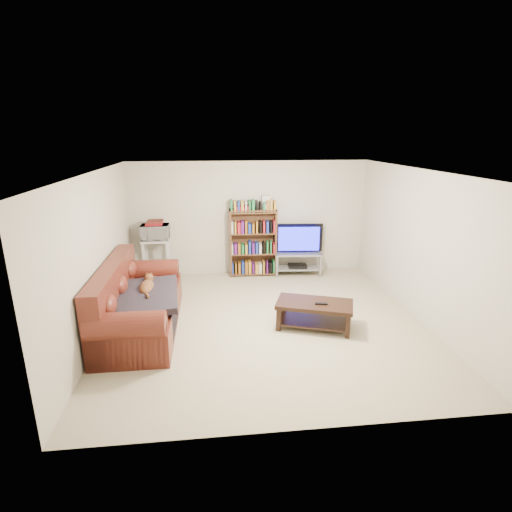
{
  "coord_description": "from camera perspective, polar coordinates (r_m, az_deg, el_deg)",
  "views": [
    {
      "loc": [
        -0.81,
        -5.82,
        2.91
      ],
      "look_at": [
        -0.1,
        0.4,
        1.0
      ],
      "focal_mm": 28.0,
      "sensor_mm": 36.0,
      "label": 1
    }
  ],
  "objects": [
    {
      "name": "floor",
      "position": [
        6.56,
        1.28,
        -9.38
      ],
      "size": [
        5.0,
        5.0,
        0.0
      ],
      "primitive_type": "plane",
      "color": "#C5B992",
      "rests_on": "ground"
    },
    {
      "name": "ceiling",
      "position": [
        5.9,
        1.44,
        11.99
      ],
      "size": [
        5.0,
        5.0,
        0.0
      ],
      "primitive_type": "plane",
      "rotation": [
        3.14,
        0.0,
        0.0
      ],
      "color": "white",
      "rests_on": "ground"
    },
    {
      "name": "wall_back",
      "position": [
        8.54,
        -0.94,
        5.39
      ],
      "size": [
        5.0,
        0.0,
        5.0
      ],
      "primitive_type": "plane",
      "rotation": [
        1.57,
        0.0,
        0.0
      ],
      "color": "beige",
      "rests_on": "ground"
    },
    {
      "name": "wall_front",
      "position": [
        3.83,
        6.55,
        -9.7
      ],
      "size": [
        5.0,
        0.0,
        5.0
      ],
      "primitive_type": "plane",
      "rotation": [
        -1.57,
        0.0,
        0.0
      ],
      "color": "beige",
      "rests_on": "ground"
    },
    {
      "name": "wall_left",
      "position": [
        6.3,
        -21.79,
        -0.04
      ],
      "size": [
        0.0,
        5.0,
        5.0
      ],
      "primitive_type": "plane",
      "rotation": [
        1.57,
        0.0,
        1.57
      ],
      "color": "beige",
      "rests_on": "ground"
    },
    {
      "name": "wall_right",
      "position": [
        6.92,
        22.35,
        1.34
      ],
      "size": [
        0.0,
        5.0,
        5.0
      ],
      "primitive_type": "plane",
      "rotation": [
        1.57,
        0.0,
        -1.57
      ],
      "color": "beige",
      "rests_on": "ground"
    },
    {
      "name": "sofa",
      "position": [
        6.49,
        -16.93,
        -6.97
      ],
      "size": [
        1.07,
        2.45,
        1.04
      ],
      "rotation": [
        0.0,
        0.0,
        -0.0
      ],
      "color": "maroon",
      "rests_on": "floor"
    },
    {
      "name": "blanket",
      "position": [
        6.22,
        -15.58,
        -5.54
      ],
      "size": [
        1.05,
        1.3,
        0.2
      ],
      "primitive_type": "cube",
      "rotation": [
        0.05,
        -0.04,
        0.08
      ],
      "color": "#28232C",
      "rests_on": "sofa"
    },
    {
      "name": "cat",
      "position": [
        6.4,
        -15.33,
        -4.29
      ],
      "size": [
        0.27,
        0.67,
        0.2
      ],
      "primitive_type": null,
      "rotation": [
        0.0,
        0.0,
        -0.0
      ],
      "color": "brown",
      "rests_on": "sofa"
    },
    {
      "name": "coffee_table",
      "position": [
        6.33,
        8.33,
        -7.64
      ],
      "size": [
        1.29,
        0.94,
        0.42
      ],
      "rotation": [
        0.0,
        0.0,
        -0.34
      ],
      "color": "black",
      "rests_on": "floor"
    },
    {
      "name": "remote",
      "position": [
        6.22,
        9.32,
        -6.74
      ],
      "size": [
        0.2,
        0.09,
        0.02
      ],
      "primitive_type": "cube",
      "rotation": [
        0.0,
        0.0,
        -0.19
      ],
      "color": "black",
      "rests_on": "coffee_table"
    },
    {
      "name": "tv_stand",
      "position": [
        8.63,
        5.98,
        -0.51
      ],
      "size": [
        1.02,
        0.53,
        0.49
      ],
      "rotation": [
        0.0,
        0.0,
        -0.09
      ],
      "color": "#999EA3",
      "rests_on": "floor"
    },
    {
      "name": "television",
      "position": [
        8.51,
        6.07,
        2.46
      ],
      "size": [
        1.07,
        0.23,
        0.61
      ],
      "primitive_type": "imported",
      "rotation": [
        0.0,
        0.0,
        3.06
      ],
      "color": "black",
      "rests_on": "tv_stand"
    },
    {
      "name": "dvd_player",
      "position": [
        8.68,
        5.95,
        -1.41
      ],
      "size": [
        0.42,
        0.31,
        0.06
      ],
      "primitive_type": "cube",
      "rotation": [
        0.0,
        0.0,
        -0.09
      ],
      "color": "black",
      "rests_on": "tv_stand"
    },
    {
      "name": "bookshelf",
      "position": [
        8.45,
        -0.43,
        2.05
      ],
      "size": [
        1.0,
        0.34,
        1.43
      ],
      "rotation": [
        0.0,
        0.0,
        -0.03
      ],
      "color": "#55341D",
      "rests_on": "floor"
    },
    {
      "name": "shelf_clutter",
      "position": [
        8.31,
        0.23,
        7.41
      ],
      "size": [
        0.73,
        0.23,
        0.28
      ],
      "rotation": [
        0.0,
        0.0,
        -0.03
      ],
      "color": "silver",
      "rests_on": "bookshelf"
    },
    {
      "name": "microwave_stand",
      "position": [
        8.39,
        -13.99,
        0.22
      ],
      "size": [
        0.56,
        0.41,
        0.88
      ],
      "rotation": [
        0.0,
        0.0,
        -0.01
      ],
      "color": "silver",
      "rests_on": "floor"
    },
    {
      "name": "microwave",
      "position": [
        8.27,
        -14.22,
        3.33
      ],
      "size": [
        0.55,
        0.37,
        0.3
      ],
      "primitive_type": "imported",
      "rotation": [
        0.0,
        0.0,
        -0.01
      ],
      "color": "silver",
      "rests_on": "microwave_stand"
    },
    {
      "name": "game_boxes",
      "position": [
        8.24,
        -14.3,
        4.52
      ],
      "size": [
        0.32,
        0.28,
        0.05
      ],
      "primitive_type": "cube",
      "rotation": [
        0.0,
        0.0,
        -0.01
      ],
      "color": "maroon",
      "rests_on": "microwave"
    }
  ]
}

